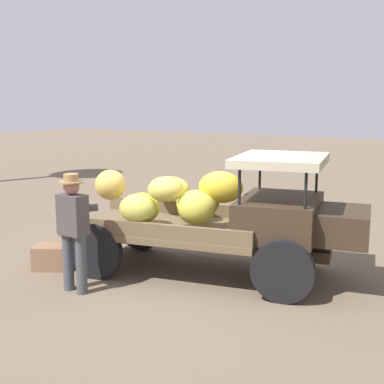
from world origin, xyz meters
name	(u,v)px	position (x,y,z in m)	size (l,w,h in m)	color
ground_plane	(190,272)	(0.00, 0.00, 0.00)	(60.00, 60.00, 0.00)	brown
truck	(222,216)	(0.49, 0.14, 0.93)	(4.62, 2.36, 1.87)	#372A1C
farmer	(73,225)	(-0.99, -1.48, 0.95)	(0.53, 0.47, 1.67)	#41444B
wooden_crate	(52,257)	(-2.00, -0.91, 0.19)	(0.55, 0.41, 0.38)	#845F46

